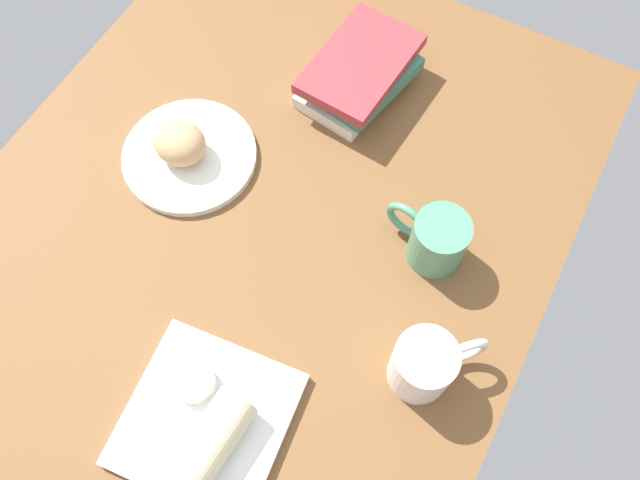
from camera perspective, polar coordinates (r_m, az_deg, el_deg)
The scene contains 9 objects.
dining_table at distance 103.45cm, azimuth -4.51°, elevation 2.56°, with size 110.00×90.00×4.00cm, color brown.
round_plate at distance 107.51cm, azimuth -11.67°, elevation 7.45°, with size 22.16×22.16×1.40cm, color white.
scone_pastry at distance 104.49cm, azimuth -12.56°, elevation 8.55°, with size 8.84×7.79×6.38cm, color tan.
square_plate at distance 91.06cm, azimuth -10.18°, elevation -15.62°, with size 21.54×21.54×1.60cm, color white.
sauce_cup at distance 90.22cm, azimuth -11.22°, elevation -12.50°, with size 5.66×5.66×2.30cm.
breakfast_wrap at distance 86.68cm, azimuth -9.90°, elevation -17.63°, with size 5.88×5.88×13.51cm, color beige.
book_stack at distance 111.45cm, azimuth 3.52°, elevation 14.67°, with size 22.36×17.03×7.34cm.
coffee_mug at distance 94.90cm, azimuth 10.41°, elevation 0.07°, with size 8.43×13.44×9.54cm.
second_mug at distance 87.78cm, azimuth 9.49°, elevation -11.01°, with size 11.74×11.48×10.36cm.
Camera 1 is at (38.16, 29.93, 93.38)cm, focal length 35.46 mm.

